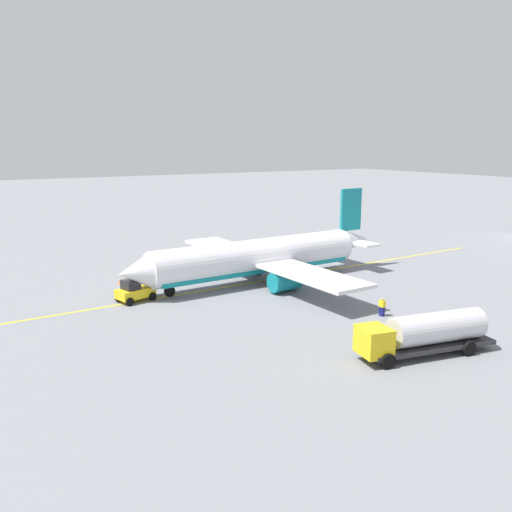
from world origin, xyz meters
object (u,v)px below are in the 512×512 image
at_px(fuel_tanker, 425,333).
at_px(safety_cone_nose, 121,281).
at_px(pushback_tug, 134,291).
at_px(airplane, 260,258).
at_px(refueling_worker, 382,307).

height_order(fuel_tanker, safety_cone_nose, fuel_tanker).
height_order(pushback_tug, safety_cone_nose, pushback_tug).
bearing_deg(fuel_tanker, pushback_tug, -61.05).
height_order(airplane, safety_cone_nose, airplane).
bearing_deg(fuel_tanker, refueling_worker, -115.34).
bearing_deg(airplane, safety_cone_nose, -28.09).
xyz_separation_m(airplane, refueling_worker, (-2.90, 16.30, -1.94)).
bearing_deg(pushback_tug, airplane, -179.75).
bearing_deg(airplane, fuel_tanker, 87.58).
height_order(pushback_tug, refueling_worker, pushback_tug).
height_order(refueling_worker, safety_cone_nose, refueling_worker).
relative_size(fuel_tanker, refueling_worker, 6.52).
height_order(fuel_tanker, pushback_tug, fuel_tanker).
distance_m(pushback_tug, refueling_worker, 23.89).
bearing_deg(fuel_tanker, safety_cone_nose, -68.37).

